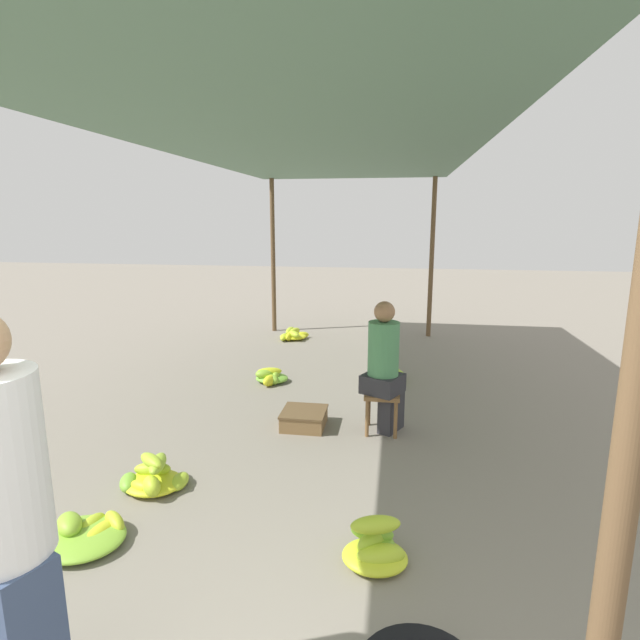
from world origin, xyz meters
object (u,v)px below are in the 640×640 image
object	(u,v)px
stool	(382,400)
banana_pile_left_2	(271,377)
vendor_seated	(385,365)
crate_near	(304,418)
vendor_foreground	(1,530)
banana_pile_right_1	(391,376)
banana_pile_right_0	(376,546)
banana_pile_left_3	(292,335)
banana_pile_left_1	(153,479)
banana_pile_left_0	(85,534)

from	to	relation	value
stool	banana_pile_left_2	size ratio (longest dim) A/B	0.89
vendor_seated	crate_near	size ratio (longest dim) A/B	2.97
crate_near	vendor_foreground	bearing A→B (deg)	-100.15
stool	crate_near	world-z (taller)	stool
banana_pile_right_1	crate_near	world-z (taller)	crate_near
banana_pile_right_0	banana_pile_right_1	size ratio (longest dim) A/B	0.99
vendor_foreground	banana_pile_left_3	world-z (taller)	vendor_foreground
banana_pile_left_1	crate_near	world-z (taller)	banana_pile_left_1
banana_pile_left_2	vendor_seated	bearing A→B (deg)	-40.79
banana_pile_left_3	crate_near	xyz separation A→B (m)	(0.88, -3.60, 0.01)
vendor_foreground	banana_pile_left_2	bearing A→B (deg)	91.35
stool	banana_pile_left_3	world-z (taller)	stool
vendor_foreground	banana_pile_right_1	distance (m)	5.05
banana_pile_left_3	crate_near	distance (m)	3.71
banana_pile_left_0	banana_pile_left_2	size ratio (longest dim) A/B	1.24
vendor_foreground	banana_pile_right_0	xyz separation A→B (m)	(1.38, 1.27, -0.82)
banana_pile_left_3	banana_pile_left_1	bearing A→B (deg)	-90.72
banana_pile_left_0	banana_pile_right_0	xyz separation A→B (m)	(1.89, 0.12, 0.04)
vendor_foreground	banana_pile_left_3	xyz separation A→B (m)	(-0.31, 6.78, -0.85)
banana_pile_left_0	banana_pile_left_1	world-z (taller)	banana_pile_left_1
banana_pile_left_3	banana_pile_right_1	distance (m)	2.65
crate_near	banana_pile_right_0	bearing A→B (deg)	-66.98
banana_pile_left_2	banana_pile_right_1	xyz separation A→B (m)	(1.52, 0.31, -0.01)
banana_pile_right_1	banana_pile_left_3	bearing A→B (deg)	130.72
banana_pile_left_0	banana_pile_right_1	world-z (taller)	banana_pile_left_0
vendor_foreground	banana_pile_left_2	size ratio (longest dim) A/B	3.83
banana_pile_right_1	banana_pile_left_0	bearing A→B (deg)	-117.91
vendor_foreground	banana_pile_right_1	xyz separation A→B (m)	(1.42, 4.77, -0.86)
banana_pile_left_0	banana_pile_right_0	size ratio (longest dim) A/B	1.24
banana_pile_left_2	banana_pile_left_3	distance (m)	2.33
vendor_foreground	crate_near	world-z (taller)	vendor_foreground
vendor_seated	banana_pile_right_0	world-z (taller)	vendor_seated
banana_pile_left_1	banana_pile_right_1	size ratio (longest dim) A/B	1.20
stool	banana_pile_right_0	xyz separation A→B (m)	(0.03, -1.91, -0.23)
banana_pile_left_3	banana_pile_right_1	xyz separation A→B (m)	(1.73, -2.01, -0.01)
banana_pile_left_0	banana_pile_left_3	distance (m)	5.64
vendor_seated	banana_pile_left_2	bearing A→B (deg)	139.21
vendor_seated	banana_pile_left_2	xyz separation A→B (m)	(-1.47, 1.27, -0.61)
banana_pile_right_0	banana_pile_right_1	distance (m)	3.51
banana_pile_left_2	banana_pile_right_0	distance (m)	3.52
stool	banana_pile_left_0	size ratio (longest dim) A/B	0.71
vendor_foreground	banana_pile_right_1	bearing A→B (deg)	73.48
banana_pile_left_0	crate_near	world-z (taller)	banana_pile_left_0
vendor_foreground	banana_pile_left_0	world-z (taller)	vendor_foreground
banana_pile_right_0	banana_pile_left_3	bearing A→B (deg)	107.10
vendor_foreground	crate_near	size ratio (longest dim) A/B	4.03
banana_pile_right_0	crate_near	xyz separation A→B (m)	(-0.81, 1.91, -0.01)
vendor_foreground	crate_near	bearing A→B (deg)	79.85
vendor_seated	stool	bearing A→B (deg)	-152.90
banana_pile_left_3	crate_near	size ratio (longest dim) A/B	1.24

